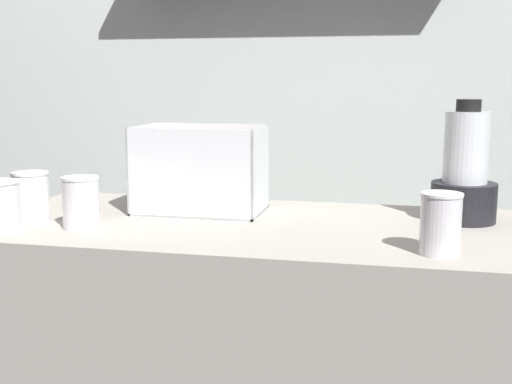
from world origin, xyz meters
The scene contains 7 objects.
back_wall_unit centered at (0.00, 0.77, 1.27)m, with size 2.60×0.24×2.50m.
carrot_display_bin centered at (-0.17, 0.11, 0.98)m, with size 0.34×0.21×0.24m.
blender_pitcher centered at (0.51, 0.14, 1.02)m, with size 0.16×0.16×0.31m.
juice_cup_mango_far_left centered at (-0.57, -0.23, 0.96)m, with size 0.09×0.09×0.13m.
juice_cup_carrot_left centered at (-0.56, -0.11, 0.96)m, with size 0.09×0.09×0.13m.
juice_cup_orange_middle centered at (-0.40, -0.15, 0.95)m, with size 0.09×0.09×0.13m.
juice_cup_pomegranate_right centered at (0.44, -0.21, 0.96)m, with size 0.09×0.09×0.13m.
Camera 1 is at (0.35, -1.56, 1.26)m, focal length 45.13 mm.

